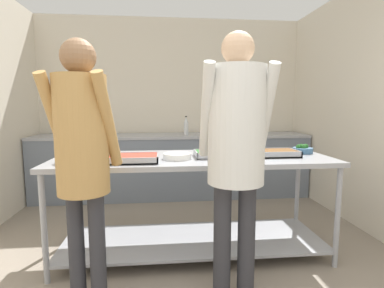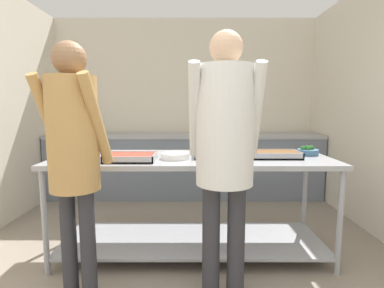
{
  "view_description": "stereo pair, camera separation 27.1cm",
  "coord_description": "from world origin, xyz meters",
  "views": [
    {
      "loc": [
        -0.16,
        -0.96,
        1.33
      ],
      "look_at": [
        0.11,
        1.72,
        0.99
      ],
      "focal_mm": 28.0,
      "sensor_mm": 36.0,
      "label": 1
    },
    {
      "loc": [
        0.11,
        -0.98,
        1.33
      ],
      "look_at": [
        0.11,
        1.72,
        0.99
      ],
      "focal_mm": 28.0,
      "sensor_mm": 36.0,
      "label": 2
    }
  ],
  "objects": [
    {
      "name": "wall_rear",
      "position": [
        0.0,
        3.76,
        1.32
      ],
      "size": [
        4.07,
        0.06,
        2.65
      ],
      "color": "beige",
      "rests_on": "ground_plane"
    },
    {
      "name": "water_bottle",
      "position": [
        0.19,
        3.3,
        1.04
      ],
      "size": [
        0.07,
        0.07,
        0.27
      ],
      "color": "silver",
      "rests_on": "back_counter"
    },
    {
      "name": "broccoli_bowl",
      "position": [
        1.16,
        1.71,
        0.92
      ],
      "size": [
        0.19,
        0.19,
        0.09
      ],
      "color": "#3D668C",
      "rests_on": "serving_counter"
    },
    {
      "name": "guest_serving_left",
      "position": [
        0.32,
        0.93,
        1.11
      ],
      "size": [
        0.47,
        0.37,
        1.79
      ],
      "color": "#2D2D33",
      "rests_on": "ground_plane"
    },
    {
      "name": "serving_counter",
      "position": [
        0.11,
        1.62,
        0.6
      ],
      "size": [
        2.39,
        0.83,
        0.89
      ],
      "color": "#9EA0A8",
      "rests_on": "ground_plane"
    },
    {
      "name": "serving_tray_roast",
      "position": [
        -0.39,
        1.43,
        0.91
      ],
      "size": [
        0.4,
        0.3,
        0.05
      ],
      "color": "#9EA0A8",
      "rests_on": "serving_counter"
    },
    {
      "name": "sauce_pan",
      "position": [
        -0.83,
        1.46,
        0.93
      ],
      "size": [
        0.4,
        0.26,
        0.09
      ],
      "color": "#9EA0A8",
      "rests_on": "serving_counter"
    },
    {
      "name": "plate_stack",
      "position": [
        -0.03,
        1.52,
        0.91
      ],
      "size": [
        0.24,
        0.24,
        0.05
      ],
      "color": "white",
      "rests_on": "serving_counter"
    },
    {
      "name": "serving_tray_greens",
      "position": [
        0.81,
        1.58,
        0.91
      ],
      "size": [
        0.46,
        0.27,
        0.05
      ],
      "color": "#9EA0A8",
      "rests_on": "serving_counter"
    },
    {
      "name": "serving_tray_vegetables",
      "position": [
        0.34,
        1.58,
        0.91
      ],
      "size": [
        0.42,
        0.27,
        0.05
      ],
      "color": "#9EA0A8",
      "rests_on": "serving_counter"
    },
    {
      "name": "back_counter",
      "position": [
        0.0,
        3.39,
        0.46
      ],
      "size": [
        3.91,
        0.65,
        0.92
      ],
      "color": "slate",
      "rests_on": "ground_plane"
    },
    {
      "name": "guest_serving_right",
      "position": [
        -0.65,
        0.92,
        1.08
      ],
      "size": [
        0.47,
        0.41,
        1.72
      ],
      "color": "#2D2D33",
      "rests_on": "ground_plane"
    }
  ]
}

